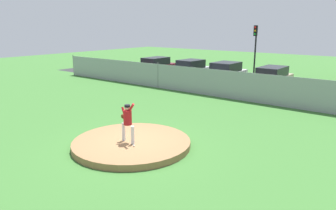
{
  "coord_description": "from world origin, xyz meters",
  "views": [
    {
      "loc": [
        8.45,
        -8.43,
        4.63
      ],
      "look_at": [
        -0.08,
        2.41,
        1.2
      ],
      "focal_mm": 34.26,
      "sensor_mm": 36.0,
      "label": 1
    }
  ],
  "objects_px": {
    "parked_car_white": "(226,74)",
    "traffic_cone_orange": "(317,92)",
    "parked_car_burgundy": "(156,67)",
    "baseball": "(134,146)",
    "parked_car_champagne": "(272,78)",
    "traffic_light_near": "(255,42)",
    "pitcher_youth": "(127,119)",
    "parked_car_silver": "(191,70)"
  },
  "relations": [
    {
      "from": "parked_car_white",
      "to": "traffic_cone_orange",
      "type": "xyz_separation_m",
      "value": [
        6.97,
        -0.11,
        -0.58
      ]
    },
    {
      "from": "parked_car_white",
      "to": "parked_car_burgundy",
      "type": "height_order",
      "value": "parked_car_white"
    },
    {
      "from": "baseball",
      "to": "parked_car_champagne",
      "type": "bearing_deg",
      "value": 92.27
    },
    {
      "from": "baseball",
      "to": "parked_car_champagne",
      "type": "xyz_separation_m",
      "value": [
        -0.61,
        15.36,
        0.51
      ]
    },
    {
      "from": "parked_car_champagne",
      "to": "parked_car_white",
      "type": "xyz_separation_m",
      "value": [
        -3.59,
        -0.49,
        0.05
      ]
    },
    {
      "from": "traffic_cone_orange",
      "to": "parked_car_white",
      "type": "bearing_deg",
      "value": 179.1
    },
    {
      "from": "parked_car_white",
      "to": "traffic_light_near",
      "type": "xyz_separation_m",
      "value": [
        0.51,
        4.25,
        2.34
      ]
    },
    {
      "from": "pitcher_youth",
      "to": "parked_car_silver",
      "type": "relative_size",
      "value": 0.39
    },
    {
      "from": "baseball",
      "to": "traffic_cone_orange",
      "type": "bearing_deg",
      "value": 79.39
    },
    {
      "from": "parked_car_silver",
      "to": "parked_car_white",
      "type": "bearing_deg",
      "value": -8.37
    },
    {
      "from": "baseball",
      "to": "parked_car_white",
      "type": "relative_size",
      "value": 0.02
    },
    {
      "from": "parked_car_white",
      "to": "baseball",
      "type": "bearing_deg",
      "value": -74.22
    },
    {
      "from": "parked_car_burgundy",
      "to": "traffic_light_near",
      "type": "height_order",
      "value": "traffic_light_near"
    },
    {
      "from": "baseball",
      "to": "parked_car_silver",
      "type": "height_order",
      "value": "parked_car_silver"
    },
    {
      "from": "parked_car_silver",
      "to": "parked_car_white",
      "type": "distance_m",
      "value": 3.8
    },
    {
      "from": "pitcher_youth",
      "to": "traffic_light_near",
      "type": "bearing_deg",
      "value": 99.59
    },
    {
      "from": "traffic_cone_orange",
      "to": "parked_car_champagne",
      "type": "bearing_deg",
      "value": 169.93
    },
    {
      "from": "baseball",
      "to": "pitcher_youth",
      "type": "bearing_deg",
      "value": 157.81
    },
    {
      "from": "pitcher_youth",
      "to": "baseball",
      "type": "bearing_deg",
      "value": -22.19
    },
    {
      "from": "parked_car_silver",
      "to": "traffic_light_near",
      "type": "bearing_deg",
      "value": 40.87
    },
    {
      "from": "parked_car_white",
      "to": "traffic_light_near",
      "type": "height_order",
      "value": "traffic_light_near"
    },
    {
      "from": "parked_car_champagne",
      "to": "baseball",
      "type": "bearing_deg",
      "value": -87.73
    },
    {
      "from": "traffic_cone_orange",
      "to": "traffic_light_near",
      "type": "distance_m",
      "value": 8.33
    },
    {
      "from": "parked_car_silver",
      "to": "parked_car_champagne",
      "type": "height_order",
      "value": "parked_car_silver"
    },
    {
      "from": "baseball",
      "to": "parked_car_white",
      "type": "height_order",
      "value": "parked_car_white"
    },
    {
      "from": "parked_car_white",
      "to": "parked_car_burgundy",
      "type": "bearing_deg",
      "value": 176.58
    },
    {
      "from": "traffic_cone_orange",
      "to": "parked_car_silver",
      "type": "bearing_deg",
      "value": 176.46
    },
    {
      "from": "pitcher_youth",
      "to": "parked_car_burgundy",
      "type": "distance_m",
      "value": 18.97
    },
    {
      "from": "baseball",
      "to": "traffic_cone_orange",
      "type": "distance_m",
      "value": 15.02
    },
    {
      "from": "pitcher_youth",
      "to": "parked_car_champagne",
      "type": "relative_size",
      "value": 0.34
    },
    {
      "from": "parked_car_champagne",
      "to": "traffic_light_near",
      "type": "relative_size",
      "value": 1.01
    },
    {
      "from": "pitcher_youth",
      "to": "parked_car_burgundy",
      "type": "height_order",
      "value": "pitcher_youth"
    },
    {
      "from": "baseball",
      "to": "traffic_light_near",
      "type": "relative_size",
      "value": 0.02
    },
    {
      "from": "parked_car_burgundy",
      "to": "parked_car_champagne",
      "type": "bearing_deg",
      "value": 0.14
    },
    {
      "from": "parked_car_burgundy",
      "to": "baseball",
      "type": "bearing_deg",
      "value": -52.09
    },
    {
      "from": "traffic_cone_orange",
      "to": "baseball",
      "type": "bearing_deg",
      "value": -100.61
    },
    {
      "from": "parked_car_silver",
      "to": "parked_car_burgundy",
      "type": "distance_m",
      "value": 3.98
    },
    {
      "from": "parked_car_silver",
      "to": "pitcher_youth",
      "type": "bearing_deg",
      "value": -63.88
    },
    {
      "from": "parked_car_silver",
      "to": "baseball",
      "type": "bearing_deg",
      "value": -62.69
    },
    {
      "from": "pitcher_youth",
      "to": "parked_car_silver",
      "type": "xyz_separation_m",
      "value": [
        -7.46,
        15.22,
        -0.37
      ]
    },
    {
      "from": "pitcher_youth",
      "to": "parked_car_white",
      "type": "relative_size",
      "value": 0.39
    },
    {
      "from": "baseball",
      "to": "parked_car_white",
      "type": "xyz_separation_m",
      "value": [
        -4.2,
        14.87,
        0.55
      ]
    }
  ]
}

